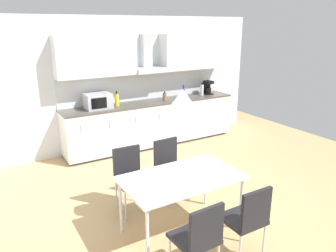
% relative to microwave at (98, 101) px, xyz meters
% --- Properties ---
extents(ground_plane, '(8.81, 8.74, 0.02)m').
position_rel_microwave_xyz_m(ground_plane, '(0.23, -2.61, -1.08)').
color(ground_plane, tan).
extents(wall_back, '(7.05, 0.10, 2.60)m').
position_rel_microwave_xyz_m(wall_back, '(0.23, 0.35, 0.23)').
color(wall_back, silver).
rests_on(wall_back, ground_plane).
extents(kitchen_counter, '(3.69, 0.62, 0.93)m').
position_rel_microwave_xyz_m(kitchen_counter, '(1.14, 0.00, -0.60)').
color(kitchen_counter, '#333333').
rests_on(kitchen_counter, ground_plane).
extents(backsplash_tile, '(3.67, 0.02, 0.53)m').
position_rel_microwave_xyz_m(backsplash_tile, '(1.14, 0.29, 0.12)').
color(backsplash_tile, silver).
rests_on(backsplash_tile, kitchen_counter).
extents(upper_wall_cabinets, '(3.67, 0.40, 0.75)m').
position_rel_microwave_xyz_m(upper_wall_cabinets, '(1.14, 0.13, 0.80)').
color(upper_wall_cabinets, silver).
extents(microwave, '(0.48, 0.35, 0.28)m').
position_rel_microwave_xyz_m(microwave, '(0.00, 0.00, 0.00)').
color(microwave, '#ADADB2').
rests_on(microwave, kitchen_counter).
extents(coffee_maker, '(0.18, 0.19, 0.30)m').
position_rel_microwave_xyz_m(coffee_maker, '(2.57, 0.03, 0.01)').
color(coffee_maker, black).
rests_on(coffee_maker, kitchen_counter).
extents(bottle_brown, '(0.08, 0.08, 0.18)m').
position_rel_microwave_xyz_m(bottle_brown, '(1.41, -0.05, -0.06)').
color(bottle_brown, brown).
rests_on(bottle_brown, kitchen_counter).
extents(bottle_yellow, '(0.08, 0.08, 0.29)m').
position_rel_microwave_xyz_m(bottle_yellow, '(0.38, 0.02, -0.02)').
color(bottle_yellow, yellow).
rests_on(bottle_yellow, kitchen_counter).
extents(bottle_blue, '(0.06, 0.06, 0.28)m').
position_rel_microwave_xyz_m(bottle_blue, '(1.87, -0.05, -0.02)').
color(bottle_blue, blue).
rests_on(bottle_blue, kitchen_counter).
extents(bottle_white, '(0.07, 0.07, 0.29)m').
position_rel_microwave_xyz_m(bottle_white, '(2.37, -0.02, -0.02)').
color(bottle_white, white).
rests_on(bottle_white, kitchen_counter).
extents(dining_table, '(1.39, 0.82, 0.73)m').
position_rel_microwave_xyz_m(dining_table, '(-0.01, -2.86, -0.39)').
color(dining_table, white).
rests_on(dining_table, ground_plane).
extents(chair_far_left, '(0.42, 0.42, 0.87)m').
position_rel_microwave_xyz_m(chair_far_left, '(-0.32, -2.07, -0.54)').
color(chair_far_left, black).
rests_on(chair_far_left, ground_plane).
extents(chair_near_left, '(0.41, 0.41, 0.87)m').
position_rel_microwave_xyz_m(chair_near_left, '(-0.32, -3.65, -0.54)').
color(chair_near_left, black).
rests_on(chair_near_left, ground_plane).
extents(chair_far_right, '(0.42, 0.42, 0.87)m').
position_rel_microwave_xyz_m(chair_far_right, '(0.30, -2.07, -0.54)').
color(chair_far_right, black).
rests_on(chair_far_right, ground_plane).
extents(chair_near_right, '(0.40, 0.40, 0.87)m').
position_rel_microwave_xyz_m(chair_near_right, '(0.30, -3.65, -0.54)').
color(chair_near_right, black).
rests_on(chair_near_right, ground_plane).
extents(pendant_lamp, '(0.32, 0.32, 0.22)m').
position_rel_microwave_xyz_m(pendant_lamp, '(-0.01, -2.86, 0.58)').
color(pendant_lamp, silver).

